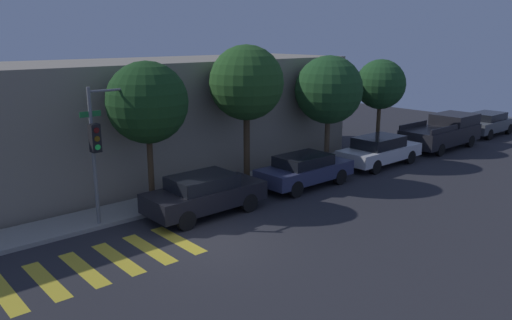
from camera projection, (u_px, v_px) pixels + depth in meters
The scene contains 14 objects.
ground_plane at pixel (209, 242), 15.36m from camera, with size 60.00×60.00×0.00m, color #28282D.
sidewalk at pixel (143, 207), 18.33m from camera, with size 26.00×1.82×0.14m, color gray.
building_row at pixel (89, 125), 20.86m from camera, with size 26.00×6.00×5.13m, color gray.
crosswalk at pixel (101, 264), 13.91m from camera, with size 5.48×2.60×0.00m.
traffic_light_pole at pixel (108, 130), 16.07m from camera, with size 2.54×0.56×4.64m.
sedan_near_corner at pixel (205, 194), 17.56m from camera, with size 4.34×1.81×1.46m.
sedan_middle at pixel (305, 170), 20.86m from camera, with size 4.35×1.77×1.38m.
sedan_far_end at pixel (379, 150), 24.24m from camera, with size 4.65×1.84×1.46m.
pickup_truck at pixel (443, 132), 28.10m from camera, with size 5.40×2.13×1.82m.
sedan_tail_of_row at pixel (488, 123), 31.70m from camera, with size 4.54×1.77×1.45m.
tree_near_corner at pixel (147, 103), 17.42m from camera, with size 2.89×2.89×5.36m.
tree_midblock at pixel (246, 83), 20.24m from camera, with size 3.06×3.06×5.86m.
tree_far_end at pixel (329, 90), 23.69m from camera, with size 3.24×3.24×5.30m.
tree_behind_truck at pixel (381, 85), 26.36m from camera, with size 2.63×2.63×5.00m.
Camera 1 is at (-8.36, -11.67, 6.18)m, focal length 35.00 mm.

